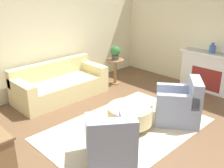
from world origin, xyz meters
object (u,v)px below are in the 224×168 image
Objects in this scene: couch at (60,85)px; potted_plant_on_side_table at (115,52)px; armchair_left at (110,145)px; ottoman_table at (130,114)px; side_table at (115,68)px; vase_mantel_near at (212,49)px; armchair_right at (180,106)px.

couch is 6.01× the size of potted_plant_on_side_table.
couch is at bearing 70.98° from armchair_left.
ottoman_table is 2.46m from side_table.
couch is 3.21× the size of side_table.
ottoman_table is at bearing 176.88° from vase_mantel_near.
armchair_left is at bearing -152.85° from ottoman_table.
vase_mantel_near is at bearing -56.68° from side_table.
side_table is at bearing -116.57° from potted_plant_on_side_table.
potted_plant_on_side_table is at bearing 43.63° from armchair_left.
armchair_right is 4.35× the size of vase_mantel_near.
armchair_right is (1.96, 0.00, 0.00)m from armchair_left.
vase_mantel_near is 0.67× the size of potted_plant_on_side_table.
couch is 8.96× the size of vase_mantel_near.
armchair_right is at bearing -104.29° from side_table.
ottoman_table is 1.25× the size of side_table.
armchair_left reaches higher than side_table.
armchair_right is at bearing 0.00° from armchair_left.
armchair_left reaches higher than ottoman_table.
potted_plant_on_side_table is at bearing 75.71° from armchair_right.
potted_plant_on_side_table reaches higher than armchair_left.
vase_mantel_near is (3.00, -2.38, 0.82)m from couch.
armchair_left is 3.62m from potted_plant_on_side_table.
ottoman_table is at bearing 148.49° from armchair_right.
armchair_right is (1.01, -2.77, 0.05)m from couch.
vase_mantel_near is at bearing -56.68° from potted_plant_on_side_table.
potted_plant_on_side_table is (-1.37, 2.08, -0.22)m from vase_mantel_near.
potted_plant_on_side_table is (1.52, 1.92, 0.62)m from ottoman_table.
side_table reaches higher than ottoman_table.
couch reaches higher than side_table.
armchair_left is 2.92× the size of potted_plant_on_side_table.
armchair_right reaches higher than ottoman_table.
side_table is (1.64, -0.30, 0.16)m from couch.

